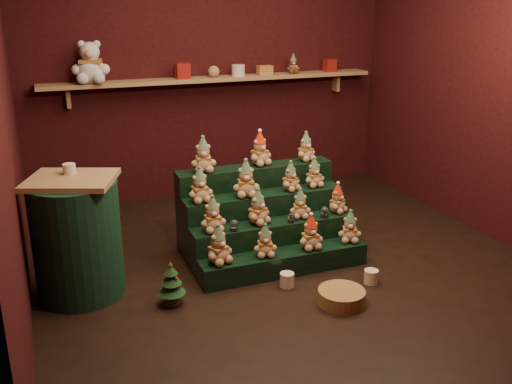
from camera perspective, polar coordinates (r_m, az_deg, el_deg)
name	(u,v)px	position (r m, az deg, el deg)	size (l,w,h in m)	color
ground	(284,262)	(4.85, 2.84, -6.96)	(4.00, 4.00, 0.00)	black
back_wall	(210,68)	(6.34, -4.65, 12.30)	(4.00, 0.10, 2.80)	black
front_wall	(474,164)	(2.73, 20.99, 2.65)	(4.00, 0.10, 2.80)	black
right_wall	(498,82)	(5.59, 23.01, 10.06)	(0.10, 4.00, 2.80)	black
back_shelf	(215,79)	(6.18, -4.14, 11.17)	(3.60, 0.26, 0.24)	#A27D51
riser_tier_front	(284,262)	(4.63, 2.87, -7.04)	(1.40, 0.22, 0.18)	black
riser_tier_midfront	(274,242)	(4.78, 1.81, -5.00)	(1.40, 0.22, 0.36)	black
riser_tier_midback	(264,223)	(4.93, 0.83, -3.08)	(1.40, 0.22, 0.54)	black
riser_tier_back	(255,205)	(5.09, -0.10, -1.29)	(1.40, 0.22, 0.72)	black
teddy_0	(218,245)	(4.35, -3.78, -5.27)	(0.22, 0.20, 0.30)	tan
teddy_1	(265,241)	(4.47, 0.91, -4.87)	(0.19, 0.17, 0.26)	tan
teddy_2	(311,232)	(4.62, 5.49, -4.03)	(0.20, 0.18, 0.28)	tan
teddy_3	(350,226)	(4.80, 9.38, -3.41)	(0.19, 0.17, 0.27)	tan
teddy_4	(213,214)	(4.48, -4.36, -2.21)	(0.21, 0.18, 0.29)	tan
teddy_5	(258,207)	(4.62, 0.20, -1.47)	(0.21, 0.19, 0.29)	tan
teddy_6	(300,203)	(4.77, 4.44, -1.15)	(0.18, 0.16, 0.25)	tan
teddy_7	(337,198)	(4.92, 8.15, -0.63)	(0.18, 0.16, 0.25)	tan
teddy_8	(200,185)	(4.60, -5.65, 0.71)	(0.20, 0.18, 0.29)	tan
teddy_9	(246,178)	(4.71, -1.02, 1.36)	(0.22, 0.20, 0.31)	tan
teddy_10	(290,176)	(4.88, 3.47, 1.58)	(0.18, 0.16, 0.25)	tan
teddy_11	(314,173)	(4.99, 5.84, 1.95)	(0.18, 0.16, 0.25)	tan
teddy_12	(203,155)	(4.79, -5.30, 3.73)	(0.21, 0.19, 0.30)	tan
teddy_13	(260,149)	(4.97, 0.38, 4.35)	(0.21, 0.19, 0.29)	tan
teddy_14	(306,147)	(5.14, 5.00, 4.53)	(0.18, 0.16, 0.26)	tan
snow_globe_a	(234,225)	(4.51, -2.20, -3.33)	(0.07, 0.07, 0.09)	black
snow_globe_b	(291,218)	(4.69, 3.55, -2.57)	(0.06, 0.06, 0.08)	black
snow_globe_c	(324,212)	(4.81, 6.86, -2.00)	(0.07, 0.07, 0.09)	black
side_table	(77,238)	(4.37, -17.44, -4.38)	(0.73, 0.68, 0.91)	#A27D51
table_ornament	(69,169)	(4.30, -18.18, 2.23)	(0.09, 0.09, 0.07)	beige
mini_christmas_tree	(171,283)	(4.18, -8.46, -9.03)	(0.20, 0.20, 0.34)	#473119
mug_left	(287,280)	(4.43, 3.12, -8.76)	(0.11, 0.11, 0.11)	beige
mug_right	(371,277)	(4.57, 11.44, -8.29)	(0.11, 0.11, 0.11)	beige
wicker_basket	(341,297)	(4.24, 8.53, -10.33)	(0.34, 0.34, 0.11)	#A17841
white_bear	(90,57)	(5.88, -16.26, 12.87)	(0.37, 0.33, 0.51)	silver
brown_bear	(293,64)	(6.46, 3.74, 12.64)	(0.15, 0.13, 0.20)	#50341A
gift_tin_red_a	(183,71)	(6.05, -7.36, 11.92)	(0.14, 0.14, 0.16)	#A72019
gift_tin_cream	(238,70)	(6.23, -1.79, 12.06)	(0.14, 0.14, 0.12)	beige
gift_tin_red_b	(330,65)	(6.67, 7.37, 12.45)	(0.12, 0.12, 0.14)	#A72019
shelf_plush_ball	(214,71)	(6.15, -4.25, 11.93)	(0.12, 0.12, 0.12)	tan
scarf_gift_box	(265,70)	(6.34, 0.88, 12.09)	(0.16, 0.10, 0.10)	orange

